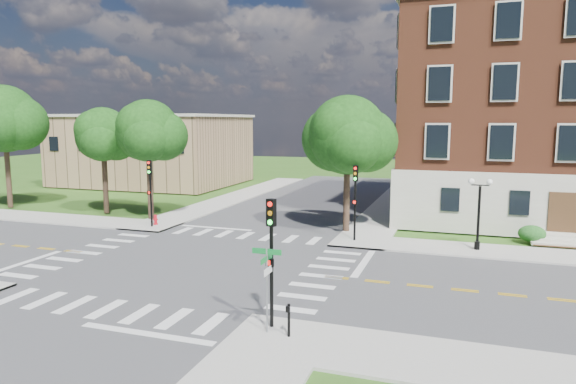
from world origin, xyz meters
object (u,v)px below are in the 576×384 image
(push_button_post, at_px, (289,318))
(traffic_signal_nw, at_px, (150,184))
(fire_hydrant, at_px, (156,220))
(traffic_signal_se, at_px, (271,246))
(twin_lamp_west, at_px, (479,210))
(street_sign_pole, at_px, (267,274))
(traffic_signal_ne, at_px, (355,193))

(push_button_post, bearing_deg, traffic_signal_nw, 136.04)
(fire_hydrant, bearing_deg, push_button_post, -45.03)
(traffic_signal_nw, bearing_deg, traffic_signal_se, -44.38)
(twin_lamp_west, height_order, street_sign_pole, twin_lamp_west)
(traffic_signal_se, distance_m, fire_hydrant, 21.14)
(twin_lamp_west, relative_size, push_button_post, 3.53)
(traffic_signal_se, height_order, traffic_signal_nw, same)
(street_sign_pole, bearing_deg, fire_hydrant, 133.58)
(traffic_signal_se, distance_m, street_sign_pole, 1.03)
(traffic_signal_ne, bearing_deg, push_button_post, -87.28)
(traffic_signal_se, relative_size, traffic_signal_nw, 1.00)
(traffic_signal_ne, xyz_separation_m, twin_lamp_west, (7.37, -0.01, -0.66))
(traffic_signal_ne, relative_size, push_button_post, 4.00)
(traffic_signal_ne, distance_m, push_button_post, 15.55)
(traffic_signal_se, relative_size, fire_hydrant, 6.40)
(traffic_signal_ne, height_order, traffic_signal_nw, same)
(twin_lamp_west, height_order, push_button_post, twin_lamp_west)
(street_sign_pole, relative_size, fire_hydrant, 4.13)
(traffic_signal_se, xyz_separation_m, fire_hydrant, (-14.70, 14.95, -2.72))
(traffic_signal_se, distance_m, traffic_signal_ne, 14.70)
(traffic_signal_se, distance_m, push_button_post, 2.63)
(traffic_signal_se, xyz_separation_m, street_sign_pole, (0.04, -0.54, -0.88))
(traffic_signal_nw, bearing_deg, fire_hydrant, 99.65)
(twin_lamp_west, height_order, fire_hydrant, twin_lamp_west)
(twin_lamp_west, xyz_separation_m, street_sign_pole, (-7.49, -15.23, -0.21))
(traffic_signal_nw, height_order, fire_hydrant, traffic_signal_nw)
(traffic_signal_se, bearing_deg, street_sign_pole, -85.80)
(traffic_signal_nw, xyz_separation_m, fire_hydrant, (-0.12, 0.68, -2.72))
(traffic_signal_nw, distance_m, street_sign_pole, 20.83)
(street_sign_pole, distance_m, fire_hydrant, 21.46)
(fire_hydrant, bearing_deg, street_sign_pole, -46.42)
(traffic_signal_nw, relative_size, push_button_post, 4.00)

